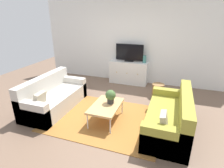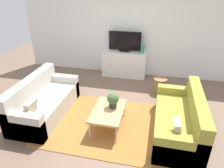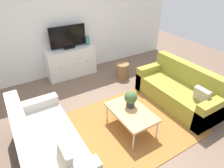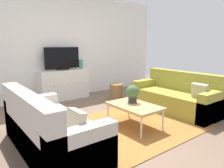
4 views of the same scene
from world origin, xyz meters
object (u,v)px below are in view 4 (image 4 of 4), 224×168
couch_right_side (177,98)px  coffee_table (134,106)px  potted_plant (133,93)px  glass_vase (81,64)px  couch_left_side (46,131)px  tv_console (64,85)px  flat_screen_tv (62,59)px  wicker_basket (116,91)px

couch_right_side → coffee_table: bearing=-175.2°
couch_right_side → potted_plant: 1.35m
coffee_table → potted_plant: potted_plant is taller
couch_right_side → glass_vase: glass_vase is taller
couch_left_side → tv_console: bearing=60.3°
potted_plant → tv_console: tv_console is taller
coffee_table → glass_vase: bearing=81.3°
flat_screen_tv → glass_vase: 0.54m
glass_vase → wicker_basket: (0.57, -0.82, -0.68)m
wicker_basket → flat_screen_tv: bearing=142.1°
flat_screen_tv → couch_right_side: bearing=-57.7°
wicker_basket → coffee_table: bearing=-119.7°
coffee_table → flat_screen_tv: size_ratio=1.00×
coffee_table → flat_screen_tv: (-0.13, 2.51, 0.68)m
potted_plant → glass_vase: bearing=82.4°
couch_left_side → potted_plant: (1.55, 0.00, 0.29)m
couch_left_side → coffee_table: size_ratio=1.98×
glass_vase → coffee_table: bearing=-98.7°
couch_left_side → flat_screen_tv: flat_screen_tv is taller
coffee_table → glass_vase: (0.38, 2.49, 0.51)m
potted_plant → tv_console: bearing=94.7°
couch_right_side → potted_plant: couch_right_side is taller
couch_left_side → coffee_table: bearing=-4.5°
tv_console → glass_vase: size_ratio=5.34×
couch_right_side → glass_vase: size_ratio=7.61×
couch_right_side → wicker_basket: (-0.43, 1.55, -0.08)m
glass_vase → tv_console: bearing=-180.0°
glass_vase → wicker_basket: glass_vase is taller
coffee_table → wicker_basket: bearing=60.3°
couch_right_side → flat_screen_tv: size_ratio=1.97×
coffee_table → potted_plant: bearing=61.4°
couch_right_side → flat_screen_tv: bearing=122.3°
flat_screen_tv → glass_vase: (0.51, -0.02, -0.17)m
couch_left_side → tv_console: 2.74m
couch_left_side → flat_screen_tv: 2.86m
couch_left_side → flat_screen_tv: size_ratio=1.97×
couch_right_side → wicker_basket: 1.61m
couch_right_side → coffee_table: size_ratio=1.98×
couch_left_side → tv_console: (1.36, 2.37, 0.10)m
coffee_table → couch_right_side: bearing=4.8°
tv_console → glass_vase: glass_vase is taller
couch_left_side → potted_plant: size_ratio=5.81×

